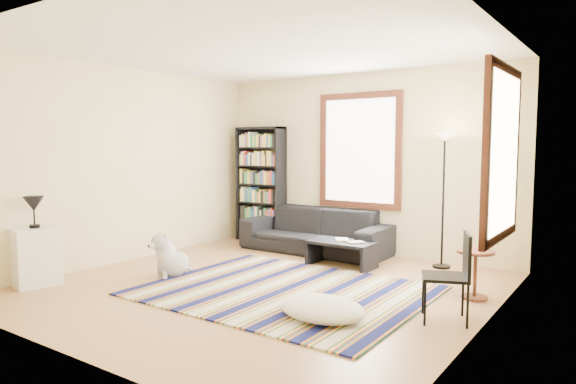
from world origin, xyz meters
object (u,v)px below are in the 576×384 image
Objects in this scene: bookshelf at (261,184)px; folding_chair at (445,277)px; floor_cushion at (322,309)px; sofa at (315,230)px; white_cabinet at (36,257)px; coffee_table at (342,254)px; dog at (173,255)px; floor_lamp at (443,201)px; side_table at (475,275)px.

bookshelf is 2.33× the size of folding_chair.
bookshelf is at bearing 135.76° from floor_cushion.
white_cabinet is at bearing -116.92° from sofa.
dog reaches higher than coffee_table.
bookshelf is 3.91m from white_cabinet.
floor_lamp is at bearing 86.03° from folding_chair.
sofa is at bearing 142.39° from coffee_table.
floor_cushion is 0.47× the size of floor_lamp.
floor_cushion is (1.72, -2.66, -0.23)m from sofa.
dog is (-2.42, 0.32, 0.18)m from floor_cushion.
bookshelf is at bearing 156.87° from coffee_table.
sofa reaches higher than coffee_table.
coffee_table is 2.35m from folding_chair.
white_cabinet is 1.23× the size of dog.
coffee_table is 1.58× the size of dog.
folding_chair is at bearing -93.19° from side_table.
floor_lamp reaches higher than sofa.
floor_lamp is (3.27, -0.17, -0.07)m from bookshelf.
side_table is at bearing 64.21° from folding_chair.
coffee_table is 0.48× the size of floor_lamp.
floor_lamp is 3.69m from dog.
sofa is 1.27× the size of floor_lamp.
white_cabinet is at bearing -122.41° from dog.
coffee_table is (0.82, -0.63, -0.16)m from sofa.
dog is at bearing 162.80° from folding_chair.
dog is at bearing -77.33° from bookshelf.
folding_chair reaches higher than floor_cushion.
white_cabinet is (-4.50, -2.44, 0.08)m from side_table.
dog is (-1.52, -1.71, 0.11)m from coffee_table.
white_cabinet is at bearing -165.43° from floor_cushion.
bookshelf is 1.08× the size of floor_lamp.
coffee_table is 1.67× the size of side_table.
folding_chair is 3.42m from dog.
bookshelf reaches higher than side_table.
side_table is (2.75, -1.12, -0.07)m from sofa.
coffee_table is (2.11, -0.90, -0.82)m from bookshelf.
folding_chair is at bearing 13.65° from dog.
floor_lamp reaches higher than coffee_table.
side_table is at bearing -14.16° from coffee_table.
coffee_table reaches higher than floor_cushion.
bookshelf is 4.29m from floor_cushion.
floor_cushion is at bearing -123.82° from side_table.
dog is at bearing 61.69° from white_cabinet.
coffee_table is at bearing 56.46° from dog.
floor_cushion is 1.86m from side_table.
side_table is at bearing -18.97° from bookshelf.
folding_chair is at bearing -36.42° from coffee_table.
sofa reaches higher than floor_cushion.
floor_lamp is (1.98, 0.10, 0.59)m from sofa.
bookshelf is at bearing 177.03° from floor_lamp.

